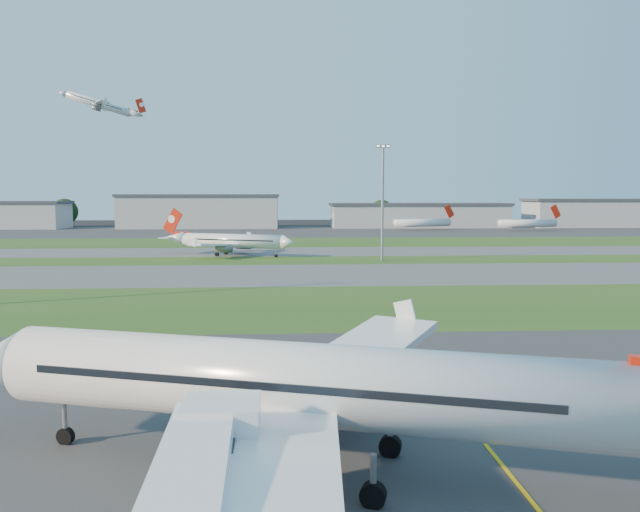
{
  "coord_description": "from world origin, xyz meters",
  "views": [
    {
      "loc": [
        -6.63,
        -29.58,
        14.53
      ],
      "look_at": [
        -2.25,
        48.12,
        7.0
      ],
      "focal_mm": 35.0,
      "sensor_mm": 36.0,
      "label": 1
    }
  ],
  "objects": [
    {
      "name": "ground",
      "position": [
        0.0,
        0.0,
        0.0
      ],
      "size": [
        700.0,
        700.0,
        0.0
      ],
      "primitive_type": "plane",
      "color": "black",
      "rests_on": "ground"
    },
    {
      "name": "apron_near",
      "position": [
        0.0,
        0.0,
        0.01
      ],
      "size": [
        300.0,
        70.0,
        0.01
      ],
      "primitive_type": "cube",
      "color": "#333335",
      "rests_on": "ground"
    },
    {
      "name": "grass_strip_a",
      "position": [
        0.0,
        52.0,
        0.01
      ],
      "size": [
        300.0,
        34.0,
        0.01
      ],
      "primitive_type": "cube",
      "color": "#29521B",
      "rests_on": "ground"
    },
    {
      "name": "taxiway_a",
      "position": [
        0.0,
        85.0,
        0.01
      ],
      "size": [
        300.0,
        32.0,
        0.01
      ],
      "primitive_type": "cube",
      "color": "#515154",
      "rests_on": "ground"
    },
    {
      "name": "grass_strip_b",
      "position": [
        0.0,
        110.0,
        0.01
      ],
      "size": [
        300.0,
        18.0,
        0.01
      ],
      "primitive_type": "cube",
      "color": "#29521B",
      "rests_on": "ground"
    },
    {
      "name": "taxiway_b",
      "position": [
        0.0,
        132.0,
        0.01
      ],
      "size": [
        300.0,
        26.0,
        0.01
      ],
      "primitive_type": "cube",
      "color": "#515154",
      "rests_on": "ground"
    },
    {
      "name": "grass_strip_c",
      "position": [
        0.0,
        165.0,
        0.01
      ],
      "size": [
        300.0,
        40.0,
        0.01
      ],
      "primitive_type": "cube",
      "color": "#29521B",
      "rests_on": "ground"
    },
    {
      "name": "apron_far",
      "position": [
        0.0,
        225.0,
        0.01
      ],
      "size": [
        400.0,
        80.0,
        0.01
      ],
      "primitive_type": "cube",
      "color": "#333335",
      "rests_on": "ground"
    },
    {
      "name": "yellow_line",
      "position": [
        5.0,
        0.0,
        0.0
      ],
      "size": [
        0.25,
        60.0,
        0.02
      ],
      "primitive_type": "cube",
      "color": "gold",
      "rests_on": "ground"
    },
    {
      "name": "airliner_parked",
      "position": [
        -5.1,
        1.95,
        4.63
      ],
      "size": [
        40.95,
        34.5,
        13.18
      ],
      "rotation": [
        0.0,
        0.0,
        -0.3
      ],
      "color": "white",
      "rests_on": "ground"
    },
    {
      "name": "airliner_taxiing",
      "position": [
        -19.56,
        121.68,
        3.6
      ],
      "size": [
        30.85,
        26.23,
        10.24
      ],
      "rotation": [
        0.0,
        0.0,
        2.74
      ],
      "color": "white",
      "rests_on": "ground"
    },
    {
      "name": "airliner_departing",
      "position": [
        -79.72,
        225.97,
        50.63
      ],
      "size": [
        29.49,
        24.84,
        9.49
      ],
      "rotation": [
        0.0,
        0.0,
        0.3
      ],
      "color": "white"
    },
    {
      "name": "mini_jet_near",
      "position": [
        51.15,
        229.26,
        3.28
      ],
      "size": [
        27.83,
        10.74,
        9.48
      ],
      "rotation": [
        0.0,
        0.0,
        0.3
      ],
      "color": "white",
      "rests_on": "ground"
    },
    {
      "name": "mini_jet_far",
      "position": [
        93.48,
        222.16,
        3.28
      ],
      "size": [
        28.44,
        7.8,
        9.48
      ],
      "rotation": [
        0.0,
        0.0,
        0.18
      ],
      "color": "white",
      "rests_on": "ground"
    },
    {
      "name": "light_mast_centre",
      "position": [
        15.0,
        108.0,
        14.81
      ],
      "size": [
        3.2,
        0.7,
        25.8
      ],
      "color": "gray",
      "rests_on": "ground"
    },
    {
      "name": "hangar_west",
      "position": [
        -45.0,
        255.0,
        7.64
      ],
      "size": [
        71.4,
        23.0,
        15.2
      ],
      "color": "#A0A2A7",
      "rests_on": "ground"
    },
    {
      "name": "hangar_east",
      "position": [
        55.0,
        255.0,
        5.64
      ],
      "size": [
        81.6,
        23.0,
        11.2
      ],
      "color": "#A0A2A7",
      "rests_on": "ground"
    },
    {
      "name": "hangar_far_east",
      "position": [
        155.0,
        255.0,
        6.64
      ],
      "size": [
        96.9,
        23.0,
        13.2
      ],
      "color": "#A0A2A7",
      "rests_on": "ground"
    },
    {
      "name": "tree_west",
      "position": [
        -110.0,
        270.0,
        7.14
      ],
      "size": [
        12.1,
        12.1,
        13.2
      ],
      "color": "black",
      "rests_on": "ground"
    },
    {
      "name": "tree_mid_west",
      "position": [
        -20.0,
        266.0,
        5.84
      ],
      "size": [
        9.9,
        9.9,
        10.8
      ],
      "color": "black",
      "rests_on": "ground"
    },
    {
      "name": "tree_mid_east",
      "position": [
        40.0,
        269.0,
        6.81
      ],
      "size": [
        11.55,
        11.55,
        12.6
      ],
      "color": "black",
      "rests_on": "ground"
    },
    {
      "name": "tree_east",
      "position": [
        115.0,
        267.0,
        6.16
      ],
      "size": [
        10.45,
        10.45,
        11.4
      ],
      "color": "black",
      "rests_on": "ground"
    }
  ]
}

